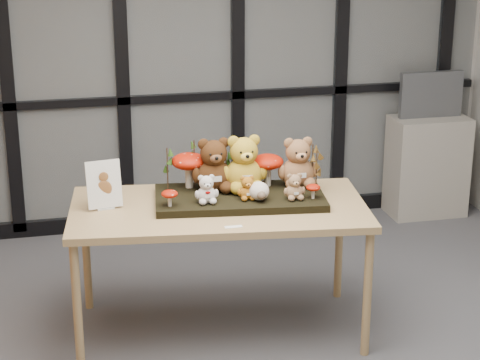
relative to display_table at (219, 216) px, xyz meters
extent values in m
plane|color=#BBB8B1|center=(0.08, 1.87, 0.65)|extent=(5.00, 0.00, 5.00)
cube|color=#2D383F|center=(0.08, 1.84, 0.65)|extent=(4.90, 0.02, 2.70)
cube|color=black|center=(0.08, 1.84, -0.69)|extent=(4.90, 0.06, 0.12)
cube|color=black|center=(0.08, 1.84, 0.30)|extent=(4.90, 0.06, 0.06)
cube|color=black|center=(-1.22, 1.84, 0.65)|extent=(0.10, 0.06, 2.70)
cube|color=black|center=(-0.37, 1.84, 0.65)|extent=(0.10, 0.06, 2.70)
cube|color=black|center=(0.53, 1.84, 0.65)|extent=(0.10, 0.06, 2.70)
cube|color=black|center=(1.38, 1.84, 0.65)|extent=(0.10, 0.06, 2.70)
cube|color=black|center=(2.28, 1.84, 0.65)|extent=(0.10, 0.06, 2.70)
cube|color=tan|center=(0.00, 0.00, 0.04)|extent=(1.84, 1.08, 0.04)
cylinder|color=tan|center=(-0.86, -0.28, -0.37)|extent=(0.05, 0.05, 0.77)
cylinder|color=tan|center=(-0.77, 0.48, -0.37)|extent=(0.05, 0.05, 0.77)
cylinder|color=tan|center=(0.77, -0.48, -0.37)|extent=(0.05, 0.05, 0.77)
cylinder|color=tan|center=(0.86, 0.28, -0.37)|extent=(0.05, 0.05, 0.77)
cube|color=black|center=(0.14, 0.05, 0.09)|extent=(1.06, 0.62, 0.04)
cube|color=silver|center=(-0.66, 0.10, 0.07)|extent=(0.11, 0.07, 0.01)
cube|color=white|center=(-0.66, 0.10, 0.21)|extent=(0.21, 0.08, 0.28)
ellipsoid|color=brown|center=(-0.66, 0.10, 0.19)|extent=(0.09, 0.01, 0.10)
ellipsoid|color=brown|center=(-0.66, 0.10, 0.26)|extent=(0.06, 0.01, 0.06)
cube|color=white|center=(0.01, -0.35, 0.07)|extent=(0.10, 0.03, 0.00)
cube|color=#9C978C|center=(2.09, 1.62, -0.34)|extent=(0.62, 0.36, 0.83)
cube|color=#4A4C51|center=(2.09, 1.64, 0.26)|extent=(0.53, 0.05, 0.37)
cube|color=black|center=(2.09, 1.61, 0.26)|extent=(0.46, 0.00, 0.31)
camera|label=1|loc=(-0.95, -4.71, 1.83)|focal=65.00mm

